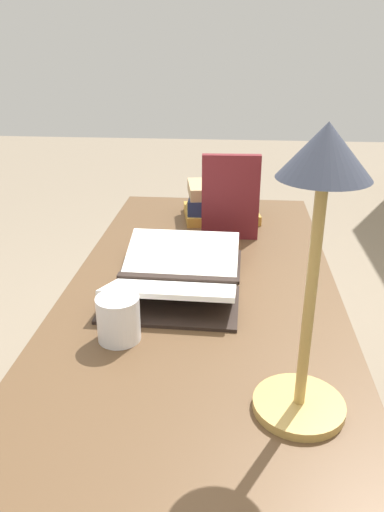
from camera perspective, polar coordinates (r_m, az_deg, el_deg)
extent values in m
plane|color=gray|center=(1.74, 0.93, -25.89)|extent=(12.00, 12.00, 0.00)
cube|color=brown|center=(1.27, 1.14, -4.16)|extent=(1.51, 0.68, 0.03)
cube|color=brown|center=(2.10, -5.54, -3.88)|extent=(0.06, 0.06, 0.71)
cube|color=brown|center=(2.08, 10.48, -4.48)|extent=(0.06, 0.06, 0.71)
cube|color=black|center=(1.28, -1.72, -2.75)|extent=(0.03, 0.31, 0.02)
cube|color=black|center=(1.38, -1.07, -0.86)|extent=(0.21, 0.32, 0.01)
cube|color=black|center=(1.18, -2.49, -5.50)|extent=(0.21, 0.32, 0.01)
cube|color=white|center=(1.36, -1.14, 0.18)|extent=(0.19, 0.31, 0.07)
cube|color=white|center=(1.17, -2.44, -3.88)|extent=(0.19, 0.31, 0.07)
cube|color=#BC8933|center=(1.75, 3.31, 4.91)|extent=(0.24, 0.28, 0.03)
cube|color=#1E284C|center=(1.74, 3.34, 6.20)|extent=(0.20, 0.22, 0.05)
cube|color=tan|center=(1.72, 3.38, 7.64)|extent=(0.20, 0.25, 0.04)
cube|color=maroon|center=(1.53, 4.42, 6.67)|extent=(0.03, 0.18, 0.26)
cylinder|color=tan|center=(0.90, 12.08, -16.35)|extent=(0.16, 0.16, 0.02)
cylinder|color=tan|center=(0.79, 13.32, -5.05)|extent=(0.02, 0.02, 0.38)
cone|color=#333847|center=(0.71, 15.08, 11.58)|extent=(0.13, 0.13, 0.08)
cylinder|color=white|center=(1.04, -8.40, -7.09)|extent=(0.09, 0.09, 0.10)
torus|color=white|center=(1.09, -7.88, -5.75)|extent=(0.05, 0.01, 0.05)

